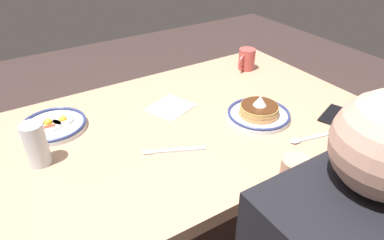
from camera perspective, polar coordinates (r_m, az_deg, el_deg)
The scene contains 9 objects.
dining_table at distance 1.30m, azimuth -1.79°, elevation -4.21°, with size 1.43×0.84×0.73m.
plate_near_main at distance 1.30m, azimuth -21.86°, elevation -0.81°, with size 0.23×0.23×0.04m.
plate_center_pancakes at distance 1.29m, azimuth 10.93°, elevation 1.24°, with size 0.23×0.23×0.09m.
coffee_mug at distance 1.66m, azimuth 8.95°, elevation 9.88°, with size 0.11×0.08×0.10m.
drinking_glass at distance 1.12m, azimuth -24.22°, elevation -3.97°, with size 0.07×0.07×0.14m.
cell_phone at distance 1.38m, azimuth 22.34°, elevation 0.76°, with size 0.14×0.07×0.01m, color black.
paper_napkin at distance 1.34m, azimuth -3.51°, elevation 2.13°, with size 0.15×0.14×0.00m, color white.
fork_near at distance 1.11m, azimuth -3.00°, elevation -4.99°, with size 0.19×0.10×0.01m.
tea_spoon at distance 1.22m, azimuth 18.63°, elevation -2.85°, with size 0.19×0.06×0.01m.
Camera 1 is at (0.52, 0.91, 1.40)m, focal length 32.40 mm.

